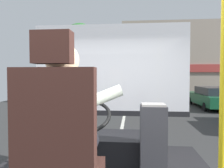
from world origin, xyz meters
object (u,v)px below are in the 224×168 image
(steering_console, at_px, (95,149))
(fare_box, at_px, (153,144))
(bus_driver, at_px, (65,123))
(driver_seat, at_px, (60,160))
(handrail_pole, at_px, (223,76))
(parked_car_green, at_px, (212,97))

(steering_console, relative_size, fare_box, 1.32)
(bus_driver, xyz_separation_m, fare_box, (0.66, 0.82, -0.39))
(driver_seat, distance_m, steering_console, 1.31)
(driver_seat, xyz_separation_m, handrail_pole, (1.09, 0.34, 0.52))
(bus_driver, distance_m, steering_console, 1.29)
(steering_console, bearing_deg, bus_driver, -90.00)
(parked_car_green, bearing_deg, handrail_pole, -109.73)
(driver_seat, relative_size, bus_driver, 1.66)
(driver_seat, relative_size, fare_box, 1.64)
(fare_box, bearing_deg, driver_seat, -125.39)
(bus_driver, distance_m, fare_box, 1.12)
(handrail_pole, bearing_deg, fare_box, 126.54)
(fare_box, distance_m, parked_car_green, 11.53)
(driver_seat, height_order, fare_box, driver_seat)
(steering_console, distance_m, fare_box, 0.76)
(steering_console, bearing_deg, fare_box, -26.93)
(driver_seat, relative_size, parked_car_green, 0.31)
(handrail_pole, bearing_deg, parked_car_green, 70.27)
(bus_driver, xyz_separation_m, steering_console, (-0.00, 1.15, -0.58))
(driver_seat, xyz_separation_m, parked_car_green, (5.11, 11.54, -0.70))
(bus_driver, relative_size, fare_box, 0.99)
(steering_console, distance_m, handrail_pole, 1.69)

